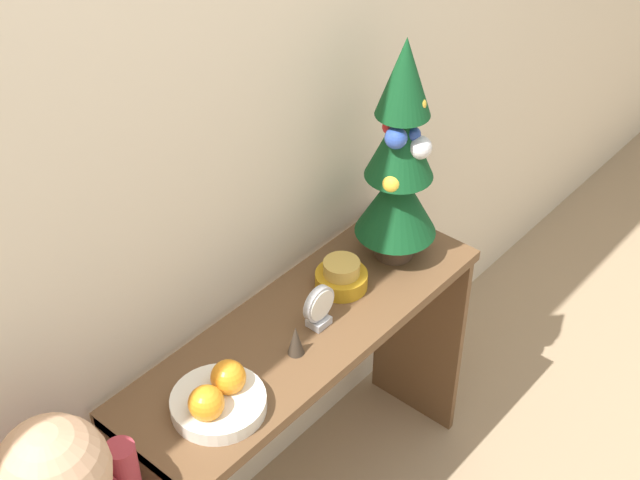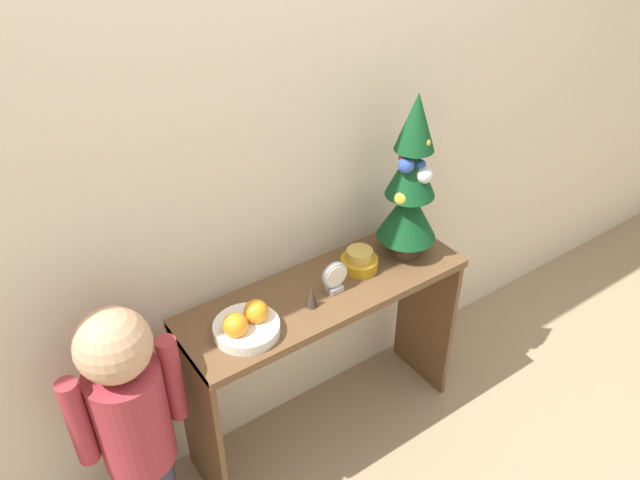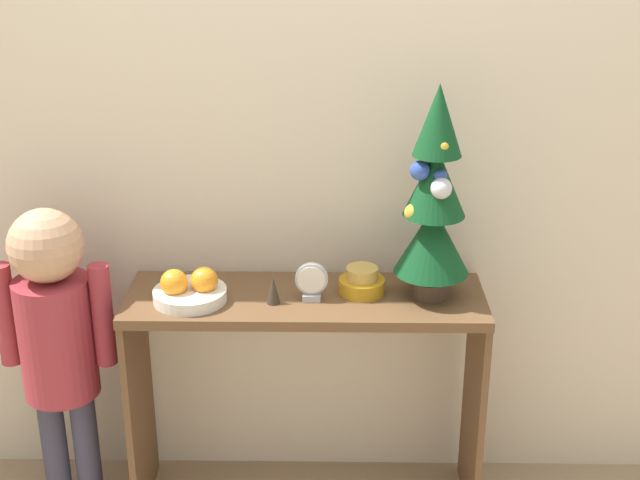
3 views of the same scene
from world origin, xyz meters
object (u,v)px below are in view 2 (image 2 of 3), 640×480
object	(u,v)px
mini_tree	(411,184)
desk_clock	(335,278)
singing_bowl	(359,261)
child_figure	(130,409)
fruit_bowl	(246,325)
figurine	(312,297)

from	to	relation	value
mini_tree	desk_clock	world-z (taller)	mini_tree
mini_tree	singing_bowl	size ratio (longest dim) A/B	4.63
singing_bowl	child_figure	xyz separation A→B (m)	(-0.88, -0.06, -0.12)
fruit_bowl	child_figure	xyz separation A→B (m)	(-0.40, 0.00, -0.12)
singing_bowl	figurine	bearing A→B (deg)	-164.13
fruit_bowl	mini_tree	bearing A→B (deg)	3.30
mini_tree	desk_clock	size ratio (longest dim) A/B	5.45
child_figure	figurine	bearing A→B (deg)	-1.20
mini_tree	singing_bowl	bearing A→B (deg)	173.80
singing_bowl	desk_clock	distance (m)	0.15
figurine	child_figure	world-z (taller)	child_figure
desk_clock	child_figure	distance (m)	0.75
singing_bowl	desk_clock	xyz separation A→B (m)	(-0.14, -0.05, 0.02)
figurine	child_figure	xyz separation A→B (m)	(-0.63, 0.01, -0.13)
mini_tree	figurine	size ratio (longest dim) A/B	7.74
fruit_bowl	desk_clock	size ratio (longest dim) A/B	1.84
singing_bowl	figurine	xyz separation A→B (m)	(-0.25, -0.07, 0.01)
fruit_bowl	singing_bowl	size ratio (longest dim) A/B	1.57
fruit_bowl	singing_bowl	distance (m)	0.49
fruit_bowl	figurine	world-z (taller)	fruit_bowl
fruit_bowl	figurine	bearing A→B (deg)	-2.69
fruit_bowl	figurine	distance (m)	0.24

